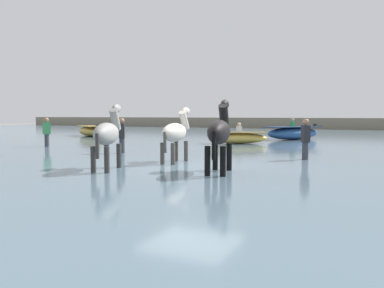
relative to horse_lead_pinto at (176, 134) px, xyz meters
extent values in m
plane|color=gray|center=(0.88, -0.67, -1.18)|extent=(120.00, 120.00, 0.00)
cube|color=slate|center=(0.88, 9.33, -1.01)|extent=(90.00, 90.00, 0.32)
ellipsoid|color=beige|center=(0.01, -0.08, 0.05)|extent=(0.57, 1.42, 0.56)
cylinder|color=#45423C|center=(-0.19, 0.40, -0.70)|extent=(0.13, 0.13, 0.95)
cylinder|color=#45423C|center=(0.14, 0.42, -0.70)|extent=(0.13, 0.13, 0.95)
cylinder|color=#45423C|center=(-0.13, -0.58, -0.70)|extent=(0.13, 0.13, 0.95)
cylinder|color=#45423C|center=(0.21, -0.55, -0.70)|extent=(0.13, 0.13, 0.95)
cylinder|color=beige|center=(-0.04, 0.65, 0.40)|extent=(0.25, 0.53, 0.64)
ellipsoid|color=beige|center=(-0.05, 0.79, 0.69)|extent=(0.23, 0.49, 0.24)
cylinder|color=#45423C|center=(0.05, -0.74, -0.21)|extent=(0.09, 0.09, 0.60)
ellipsoid|color=gray|center=(-0.79, -2.30, 0.09)|extent=(0.94, 1.52, 0.57)
cylinder|color=#31312F|center=(-1.12, -1.88, -0.69)|extent=(0.13, 0.13, 0.97)
cylinder|color=#31312F|center=(-0.79, -1.77, -0.69)|extent=(0.13, 0.13, 0.97)
cylinder|color=#31312F|center=(-0.79, -2.83, -0.69)|extent=(0.13, 0.13, 0.97)
cylinder|color=#31312F|center=(-0.46, -2.71, -0.69)|extent=(0.13, 0.13, 0.97)
cylinder|color=gray|center=(-1.04, -1.59, 0.45)|extent=(0.39, 0.57, 0.66)
ellipsoid|color=gray|center=(-1.09, -1.45, 0.75)|extent=(0.36, 0.53, 0.25)
cylinder|color=#31312F|center=(-0.56, -2.94, -0.18)|extent=(0.09, 0.09, 0.62)
ellipsoid|color=black|center=(2.01, -1.52, 0.15)|extent=(0.84, 1.59, 0.60)
cylinder|color=black|center=(1.72, -1.04, -0.66)|extent=(0.14, 0.14, 1.03)
cylinder|color=black|center=(2.07, -0.96, -0.66)|extent=(0.14, 0.14, 1.03)
cylinder|color=black|center=(1.95, -2.07, -0.66)|extent=(0.14, 0.14, 1.03)
cylinder|color=black|center=(2.31, -1.99, -0.66)|extent=(0.14, 0.14, 1.03)
cylinder|color=black|center=(1.84, -0.74, 0.53)|extent=(0.35, 0.59, 0.69)
ellipsoid|color=black|center=(1.80, -0.59, 0.85)|extent=(0.32, 0.55, 0.26)
cylinder|color=black|center=(2.17, -2.22, -0.13)|extent=(0.10, 0.10, 0.65)
ellipsoid|color=gold|center=(-0.88, 8.26, -0.59)|extent=(2.99, 2.24, 0.53)
cube|color=olive|center=(-0.88, 8.26, -0.31)|extent=(2.87, 2.15, 0.04)
cube|color=black|center=(-2.09, 7.59, -0.24)|extent=(0.18, 0.20, 0.18)
cube|color=white|center=(-0.81, 8.14, -0.14)|extent=(0.31, 0.28, 0.30)
sphere|color=beige|center=(-0.81, 8.14, 0.10)|extent=(0.18, 0.18, 0.18)
ellipsoid|color=#28518E|center=(0.90, 12.70, -0.49)|extent=(3.15, 3.78, 0.72)
cube|color=navy|center=(0.90, 12.70, -0.11)|extent=(3.03, 3.63, 0.04)
cube|color=black|center=(1.89, 14.16, -0.04)|extent=(0.20, 0.19, 0.18)
cube|color=#388E51|center=(0.87, 12.72, 0.06)|extent=(0.30, 0.32, 0.30)
sphere|color=tan|center=(0.87, 12.72, 0.30)|extent=(0.18, 0.18, 0.18)
ellipsoid|color=gold|center=(-12.09, 10.47, -0.53)|extent=(3.53, 2.88, 0.66)
cube|color=olive|center=(-12.09, 10.47, -0.18)|extent=(3.39, 2.77, 0.04)
cube|color=black|center=(-10.71, 9.57, -0.11)|extent=(0.19, 0.20, 0.18)
cylinder|color=#383842|center=(3.39, 2.44, -0.74)|extent=(0.20, 0.20, 0.88)
cube|color=#232328|center=(3.39, 2.44, -0.03)|extent=(0.33, 0.38, 0.54)
sphere|color=#A37556|center=(3.39, 2.44, 0.35)|extent=(0.20, 0.20, 0.20)
cylinder|color=#383842|center=(-3.17, 1.67, -0.74)|extent=(0.20, 0.20, 0.88)
cube|color=#232328|center=(-3.17, 1.67, -0.03)|extent=(0.33, 0.38, 0.54)
sphere|color=#A37556|center=(-3.17, 1.67, 0.35)|extent=(0.20, 0.20, 0.20)
cylinder|color=#383842|center=(-8.07, 2.74, -0.74)|extent=(0.20, 0.20, 0.88)
cube|color=#388E51|center=(-8.07, 2.74, -0.03)|extent=(0.35, 0.38, 0.54)
sphere|color=#A37556|center=(-8.07, 2.74, 0.35)|extent=(0.20, 0.20, 0.20)
cube|color=gray|center=(0.88, 31.99, -0.45)|extent=(80.00, 2.40, 1.45)
camera|label=1|loc=(5.64, -10.52, 0.57)|focal=37.22mm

